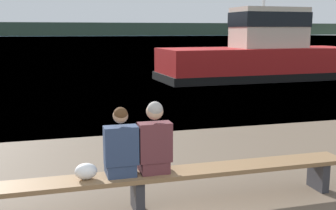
{
  "coord_description": "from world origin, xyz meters",
  "views": [
    {
      "loc": [
        -0.84,
        -2.87,
        2.37
      ],
      "look_at": [
        1.5,
        5.33,
        0.85
      ],
      "focal_mm": 45.0,
      "sensor_mm": 36.0,
      "label": 1
    }
  ],
  "objects_px": {
    "person_right": "(154,142)",
    "tugboat_red": "(261,57)",
    "bench_main": "(137,181)",
    "shopping_bag": "(86,171)",
    "person_left": "(121,148)"
  },
  "relations": [
    {
      "from": "person_right",
      "to": "tugboat_red",
      "type": "height_order",
      "value": "tugboat_red"
    },
    {
      "from": "bench_main",
      "to": "person_right",
      "type": "xyz_separation_m",
      "value": [
        0.24,
        0.01,
        0.52
      ]
    },
    {
      "from": "bench_main",
      "to": "tugboat_red",
      "type": "bearing_deg",
      "value": 56.2
    },
    {
      "from": "shopping_bag",
      "to": "person_left",
      "type": "bearing_deg",
      "value": 0.48
    },
    {
      "from": "person_left",
      "to": "person_right",
      "type": "distance_m",
      "value": 0.45
    },
    {
      "from": "person_left",
      "to": "bench_main",
      "type": "bearing_deg",
      "value": -2.44
    },
    {
      "from": "person_right",
      "to": "tugboat_red",
      "type": "distance_m",
      "value": 15.92
    },
    {
      "from": "person_right",
      "to": "shopping_bag",
      "type": "distance_m",
      "value": 0.95
    },
    {
      "from": "bench_main",
      "to": "tugboat_red",
      "type": "distance_m",
      "value": 16.07
    },
    {
      "from": "bench_main",
      "to": "person_left",
      "type": "height_order",
      "value": "person_left"
    },
    {
      "from": "tugboat_red",
      "to": "person_left",
      "type": "bearing_deg",
      "value": 143.47
    },
    {
      "from": "person_right",
      "to": "tugboat_red",
      "type": "xyz_separation_m",
      "value": [
        8.69,
        13.34,
        0.16
      ]
    },
    {
      "from": "bench_main",
      "to": "shopping_bag",
      "type": "distance_m",
      "value": 0.69
    },
    {
      "from": "bench_main",
      "to": "person_left",
      "type": "bearing_deg",
      "value": 177.56
    },
    {
      "from": "bench_main",
      "to": "tugboat_red",
      "type": "relative_size",
      "value": 0.62
    }
  ]
}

